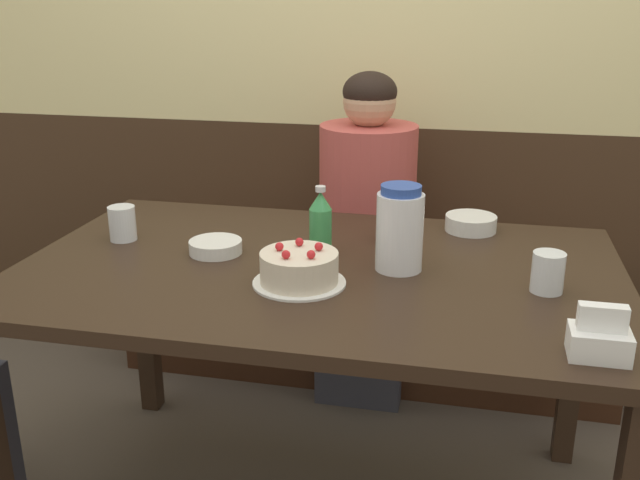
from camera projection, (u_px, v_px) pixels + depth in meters
back_wall at (381, 35)px, 2.58m from camera, size 4.80×0.04×2.50m
bench_seat at (366, 320)px, 2.72m from camera, size 1.82×0.38×0.43m
dining_table at (318, 296)px, 1.80m from camera, size 1.49×0.92×0.75m
birthday_cake at (299, 269)px, 1.65m from camera, size 0.22×0.22×0.10m
water_pitcher at (400, 229)px, 1.72m from camera, size 0.11×0.11×0.21m
soju_bottle at (320, 222)px, 1.84m from camera, size 0.06×0.06×0.18m
napkin_holder at (600, 338)px, 1.32m from camera, size 0.11×0.08×0.11m
bowl_soup_white at (471, 223)px, 2.03m from camera, size 0.15×0.15×0.04m
bowl_rice_small at (216, 247)px, 1.86m from camera, size 0.14×0.14×0.03m
glass_water_tall at (548, 272)px, 1.61m from camera, size 0.07×0.07×0.09m
glass_tumbler_short at (122, 223)px, 1.95m from camera, size 0.07×0.07×0.10m
glass_shot_small at (389, 227)px, 1.95m from camera, size 0.07×0.07×0.08m
person_teal_shirt at (366, 247)px, 2.51m from camera, size 0.33×0.34×1.15m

